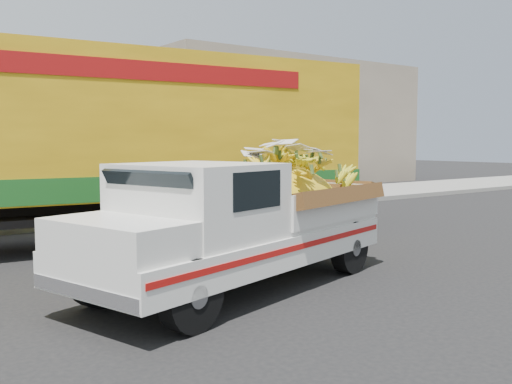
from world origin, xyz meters
TOP-DOWN VIEW (x-y plane):
  - ground at (0.00, 0.00)m, footprint 100.00×100.00m
  - curb at (0.00, 7.44)m, footprint 60.00×0.25m
  - sidewalk at (0.00, 9.54)m, footprint 60.00×4.00m
  - building_right at (14.00, 16.44)m, footprint 14.00×6.00m
  - pickup_truck at (0.78, 0.57)m, footprint 5.38×3.17m
  - semi_trailer at (-0.09, 4.99)m, footprint 12.04×3.84m

SIDE VIEW (x-z plane):
  - ground at x=0.00m, z-range 0.00..0.00m
  - sidewalk at x=0.00m, z-range 0.00..0.14m
  - curb at x=0.00m, z-range 0.00..0.15m
  - pickup_truck at x=0.78m, z-range 0.07..1.84m
  - semi_trailer at x=-0.09m, z-range 0.22..4.02m
  - building_right at x=14.00m, z-range 0.00..6.00m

